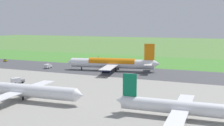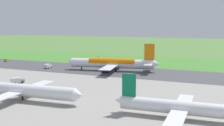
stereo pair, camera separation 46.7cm
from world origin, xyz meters
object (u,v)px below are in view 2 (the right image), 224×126
object	(u,v)px
airliner_parked_mid	(22,90)
service_truck_fuel	(48,66)
airliner_main	(113,63)
traffic_cone_orange	(90,60)
service_car_followme	(6,60)
airliner_parked_near	(182,107)
no_stopping_sign	(98,58)
service_truck_baggage	(17,80)

from	to	relation	value
airliner_parked_mid	service_truck_fuel	distance (m)	73.85
airliner_main	traffic_cone_orange	world-z (taller)	airliner_main
service_car_followme	traffic_cone_orange	bearing A→B (deg)	-148.95
airliner_parked_near	no_stopping_sign	distance (m)	136.65
service_truck_fuel	no_stopping_sign	distance (m)	48.82
service_truck_fuel	airliner_parked_near	bearing A→B (deg)	145.33
airliner_parked_mid	service_truck_baggage	xyz separation A→B (m)	(21.54, -22.05, -2.33)
airliner_parked_near	airliner_parked_mid	xyz separation A→B (m)	(55.52, 1.85, 0.44)
service_car_followme	traffic_cone_orange	world-z (taller)	service_car_followme
airliner_main	service_truck_fuel	xyz separation A→B (m)	(39.45, 7.00, -2.95)
airliner_main	airliner_parked_near	bearing A→B (deg)	126.37
service_car_followme	service_truck_fuel	bearing A→B (deg)	162.32
service_truck_baggage	traffic_cone_orange	world-z (taller)	service_truck_baggage
airliner_parked_mid	service_car_followme	bearing A→B (deg)	-44.08
airliner_parked_mid	traffic_cone_orange	world-z (taller)	airliner_parked_mid
airliner_parked_near	no_stopping_sign	xyz separation A→B (m)	(80.31, -110.55, -1.57)
airliner_parked_near	traffic_cone_orange	world-z (taller)	airliner_parked_near
service_truck_fuel	service_car_followme	bearing A→B (deg)	-17.68
airliner_main	service_car_followme	bearing A→B (deg)	-5.25
airliner_parked_near	service_truck_baggage	xyz separation A→B (m)	(77.07, -20.20, -1.88)
airliner_main	airliner_parked_near	xyz separation A→B (m)	(-51.48, 69.90, -1.07)
airliner_parked_near	traffic_cone_orange	xyz separation A→B (m)	(86.44, -108.77, -3.01)
airliner_main	traffic_cone_orange	bearing A→B (deg)	-48.03
airliner_parked_mid	service_truck_fuel	bearing A→B (deg)	-61.33
service_car_followme	no_stopping_sign	bearing A→B (deg)	-150.36
traffic_cone_orange	airliner_parked_near	bearing A→B (deg)	128.48
service_truck_baggage	no_stopping_sign	distance (m)	90.42
airliner_main	service_truck_baggage	world-z (taller)	airliner_main
airliner_main	no_stopping_sign	world-z (taller)	airliner_main
airliner_main	service_car_followme	size ratio (longest dim) A/B	11.86
traffic_cone_orange	service_truck_fuel	bearing A→B (deg)	84.40
airliner_main	service_truck_fuel	distance (m)	40.18
airliner_parked_mid	service_truck_baggage	bearing A→B (deg)	-45.67
airliner_parked_mid	service_truck_baggage	distance (m)	30.92
airliner_parked_mid	service_car_followme	size ratio (longest dim) A/B	10.30
airliner_parked_mid	traffic_cone_orange	xyz separation A→B (m)	(30.92, -110.62, -3.45)
airliner_main	airliner_parked_mid	world-z (taller)	airliner_main
airliner_main	no_stopping_sign	distance (m)	49.90
service_truck_baggage	service_truck_fuel	distance (m)	44.90
service_truck_fuel	airliner_parked_mid	bearing A→B (deg)	118.67
service_truck_fuel	no_stopping_sign	xyz separation A→B (m)	(-10.63, -47.65, 0.31)
airliner_main	service_truck_fuel	size ratio (longest dim) A/B	9.03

